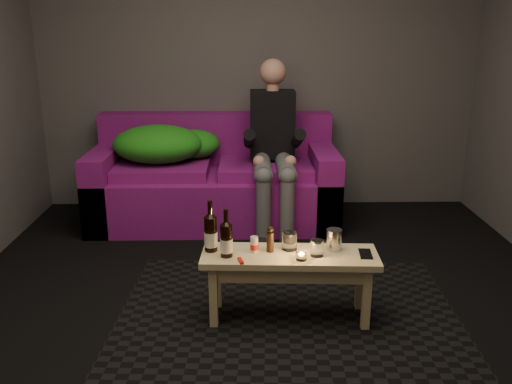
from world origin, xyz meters
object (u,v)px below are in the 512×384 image
at_px(sofa, 215,183).
at_px(steel_cup, 334,240).
at_px(coffee_table, 289,265).
at_px(beer_bottle_b, 226,239).
at_px(person, 273,143).
at_px(beer_bottle_a, 211,233).

bearing_deg(sofa, steel_cup, -65.30).
relative_size(coffee_table, beer_bottle_b, 3.67).
xyz_separation_m(sofa, person, (0.50, -0.17, 0.40)).
distance_m(sofa, beer_bottle_a, 1.71).
relative_size(sofa, beer_bottle_b, 7.51).
distance_m(person, coffee_table, 1.63).
height_order(person, coffee_table, person).
bearing_deg(steel_cup, beer_bottle_a, -179.82).
bearing_deg(beer_bottle_b, beer_bottle_a, 138.30).
bearing_deg(person, steel_cup, -79.66).
bearing_deg(beer_bottle_b, person, 78.00).
bearing_deg(beer_bottle_a, coffee_table, -6.56).
distance_m(beer_bottle_b, steel_cup, 0.63).
bearing_deg(beer_bottle_b, coffee_table, 4.80).
relative_size(person, coffee_table, 1.37).
distance_m(coffee_table, beer_bottle_a, 0.49).
distance_m(beer_bottle_a, beer_bottle_b, 0.12).
bearing_deg(steel_cup, sofa, 114.70).
distance_m(sofa, person, 0.66).
bearing_deg(sofa, coffee_table, -73.45).
height_order(coffee_table, beer_bottle_b, beer_bottle_b).
height_order(person, beer_bottle_b, person).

